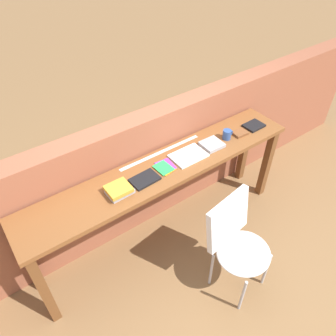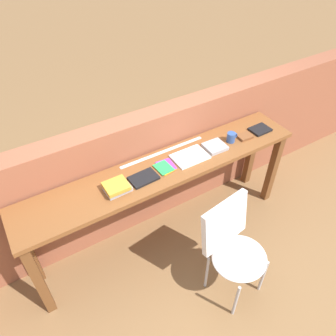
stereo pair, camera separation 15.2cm
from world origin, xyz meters
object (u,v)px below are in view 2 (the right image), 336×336
at_px(book_stack_leftmost, 117,187).
at_px(book_repair_rightmost, 260,130).
at_px(book_open_centre, 190,157).
at_px(mug, 231,137).
at_px(chair_white_moulded, 234,246).
at_px(leather_journal_brown, 245,136).
at_px(magazine_cycling, 144,178).
at_px(pamphlet_pile_colourful, 165,167).

bearing_deg(book_stack_leftmost, book_repair_rightmost, 0.78).
relative_size(book_open_centre, mug, 2.70).
distance_m(chair_white_moulded, book_repair_rightmost, 1.16).
height_order(chair_white_moulded, leather_journal_brown, leather_journal_brown).
relative_size(book_stack_leftmost, leather_journal_brown, 1.49).
xyz_separation_m(book_open_centre, book_repair_rightmost, (0.78, -0.02, 0.00)).
distance_m(magazine_cycling, book_open_centre, 0.46).
bearing_deg(book_open_centre, mug, -0.81).
distance_m(book_open_centre, book_repair_rightmost, 0.78).
relative_size(pamphlet_pile_colourful, leather_journal_brown, 1.40).
bearing_deg(book_repair_rightmost, leather_journal_brown, -177.85).
bearing_deg(mug, chair_white_moulded, -125.18).
relative_size(pamphlet_pile_colourful, book_open_centre, 0.61).
height_order(book_stack_leftmost, book_open_centre, book_stack_leftmost).
bearing_deg(chair_white_moulded, leather_journal_brown, 46.85).
distance_m(book_stack_leftmost, pamphlet_pile_colourful, 0.45).
bearing_deg(pamphlet_pile_colourful, chair_white_moulded, -75.60).
xyz_separation_m(book_stack_leftmost, leather_journal_brown, (1.27, 0.01, -0.02)).
distance_m(chair_white_moulded, leather_journal_brown, 1.01).
bearing_deg(book_stack_leftmost, mug, 1.60).
bearing_deg(leather_journal_brown, pamphlet_pile_colourful, -178.27).
bearing_deg(pamphlet_pile_colourful, book_stack_leftmost, -175.11).
xyz_separation_m(book_open_centre, leather_journal_brown, (0.59, -0.03, 0.00)).
bearing_deg(mug, book_repair_rightmost, -1.90).
bearing_deg(magazine_cycling, book_open_centre, 0.65).
distance_m(leather_journal_brown, book_repair_rightmost, 0.20).
relative_size(leather_journal_brown, book_repair_rightmost, 0.70).
distance_m(magazine_cycling, mug, 0.90).
bearing_deg(book_open_centre, book_stack_leftmost, -177.30).
bearing_deg(book_repair_rightmost, book_stack_leftmost, 179.90).
bearing_deg(chair_white_moulded, book_open_centre, 85.05).
relative_size(magazine_cycling, book_open_centre, 0.74).
bearing_deg(chair_white_moulded, book_stack_leftmost, 132.67).
xyz_separation_m(book_stack_leftmost, pamphlet_pile_colourful, (0.44, 0.04, -0.03)).
distance_m(book_open_centre, mug, 0.44).
relative_size(pamphlet_pile_colourful, book_repair_rightmost, 0.98).
height_order(mug, book_repair_rightmost, mug).
relative_size(magazine_cycling, mug, 2.00).
height_order(magazine_cycling, book_repair_rightmost, same).
bearing_deg(leather_journal_brown, book_stack_leftmost, -175.89).
xyz_separation_m(magazine_cycling, book_open_centre, (0.46, 0.03, -0.00)).
xyz_separation_m(chair_white_moulded, book_open_centre, (0.06, 0.72, 0.36)).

